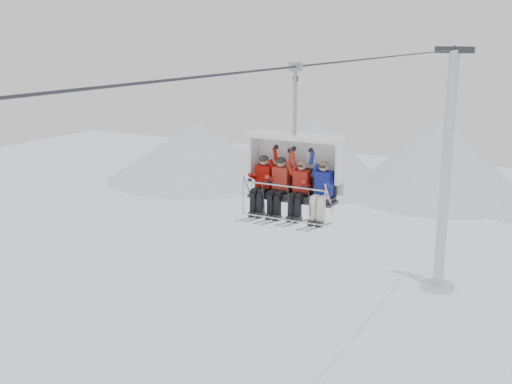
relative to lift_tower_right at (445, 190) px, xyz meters
The scene contains 8 objects.
ridgeline 20.33m from the lift_tower_right, 94.51° to the left, with size 72.00×21.00×7.00m.
lift_tower_right is the anchor object (origin of this frame).
haul_cable 23.25m from the lift_tower_right, 90.00° to the right, with size 0.06×0.06×50.00m, color #303035.
chairlift_carrier 20.34m from the lift_tower_right, 90.00° to the right, with size 2.55×1.17×3.98m.
skier_far_left 20.54m from the lift_tower_right, 92.42° to the right, with size 0.44×1.69×1.72m.
skier_center_left 20.53m from the lift_tower_right, 90.96° to the right, with size 0.44×1.69×1.72m.
skier_center_right 20.52m from the lift_tower_right, 89.26° to the right, with size 0.41×1.69×1.64m.
skier_far_right 20.54m from the lift_tower_right, 87.50° to the right, with size 0.43×1.69×1.71m.
Camera 1 is at (6.89, -12.95, 14.12)m, focal length 45.00 mm.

